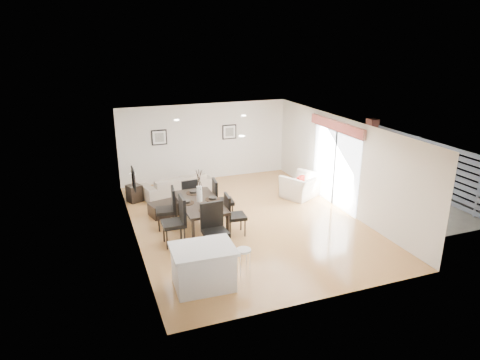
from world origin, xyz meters
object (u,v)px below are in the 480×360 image
object	(u,v)px
bar_stool	(244,253)
dining_chair_efar	(220,198)
dining_chair_enear	(232,212)
dining_chair_wfar	(169,206)
dining_chair_foot	(189,194)
dining_chair_wnear	(178,218)
dining_table	(200,204)
sofa	(177,184)
armchair	(302,186)
coffee_table	(167,208)
side_table	(134,193)
kitchen_island	(203,267)
dining_chair_head	(214,226)

from	to	relation	value
bar_stool	dining_chair_efar	bearing A→B (deg)	81.44
dining_chair_efar	dining_chair_enear	bearing A→B (deg)	-173.26
dining_chair_wfar	dining_chair_foot	size ratio (longest dim) A/B	1.07
dining_chair_wnear	dining_chair_efar	world-z (taller)	dining_chair_wnear
dining_table	dining_chair_enear	distance (m)	0.88
dining_chair_wnear	sofa	bearing A→B (deg)	168.60
dining_chair_foot	armchair	bearing A→B (deg)	174.98
sofa	dining_chair_enear	xyz separation A→B (m)	(0.68, -3.44, 0.29)
dining_chair_wnear	dining_chair_enear	bearing A→B (deg)	90.97
dining_chair_enear	bar_stool	size ratio (longest dim) A/B	1.62
coffee_table	dining_chair_efar	bearing A→B (deg)	-47.76
dining_table	side_table	bearing A→B (deg)	115.44
dining_chair_efar	sofa	bearing A→B (deg)	21.97
dining_chair_wnear	bar_stool	distance (m)	2.27
dining_chair_foot	side_table	size ratio (longest dim) A/B	1.96
kitchen_island	dining_chair_efar	bearing A→B (deg)	68.79
dining_table	dining_chair_head	bearing A→B (deg)	-90.69
dining_chair_enear	bar_stool	bearing A→B (deg)	172.06
coffee_table	kitchen_island	world-z (taller)	kitchen_island
dining_table	coffee_table	xyz separation A→B (m)	(-0.62, 1.41, -0.57)
dining_chair_efar	side_table	distance (m)	3.08
dining_chair_enear	kitchen_island	size ratio (longest dim) A/B	0.85
dining_chair_efar	dining_chair_foot	size ratio (longest dim) A/B	1.13
armchair	dining_chair_wnear	distance (m)	4.76
sofa	kitchen_island	world-z (taller)	kitchen_island
dining_chair_wfar	dining_chair_foot	bearing A→B (deg)	144.08
dining_table	side_table	size ratio (longest dim) A/B	3.82
bar_stool	kitchen_island	bearing A→B (deg)	-180.00
coffee_table	dining_chair_wnear	bearing A→B (deg)	-106.22
dining_chair_enear	dining_chair_efar	bearing A→B (deg)	5.21
dining_table	dining_chair_efar	xyz separation A→B (m)	(0.71, 0.52, -0.10)
dining_chair_wfar	dining_chair_enear	distance (m)	1.73
dining_chair_enear	side_table	world-z (taller)	dining_chair_enear
dining_chair_wfar	coffee_table	xyz separation A→B (m)	(0.09, 0.92, -0.44)
dining_chair_efar	coffee_table	size ratio (longest dim) A/B	1.26
dining_chair_foot	bar_stool	distance (m)	3.83
dining_chair_wfar	dining_chair_efar	distance (m)	1.42
bar_stool	dining_chair_head	bearing A→B (deg)	100.43
side_table	armchair	bearing A→B (deg)	-16.22
dining_chair_wfar	dining_chair_wnear	bearing A→B (deg)	7.99
dining_chair_head	dining_chair_foot	bearing A→B (deg)	88.03
dining_chair_head	side_table	distance (m)	4.25
bar_stool	dining_chair_foot	bearing A→B (deg)	93.48
coffee_table	side_table	distance (m)	1.55
dining_chair_wnear	kitchen_island	size ratio (longest dim) A/B	0.94
dining_chair_head	armchair	bearing A→B (deg)	32.89
dining_chair_head	dining_chair_foot	distance (m)	2.50
dining_chair_foot	dining_chair_enear	bearing A→B (deg)	106.05
sofa	armchair	bearing A→B (deg)	142.81
coffee_table	sofa	bearing A→B (deg)	53.01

